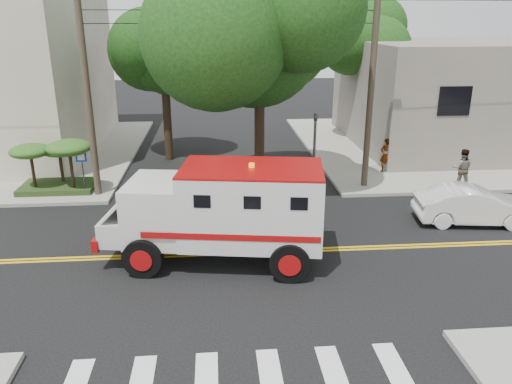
{
  "coord_description": "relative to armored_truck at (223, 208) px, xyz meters",
  "views": [
    {
      "loc": [
        -0.48,
        -15.02,
        7.42
      ],
      "look_at": [
        0.93,
        1.52,
        1.6
      ],
      "focal_mm": 35.0,
      "sensor_mm": 36.0,
      "label": 1
    }
  ],
  "objects": [
    {
      "name": "armored_truck",
      "position": [
        0.0,
        0.0,
        0.0
      ],
      "size": [
        7.22,
        3.64,
        3.15
      ],
      "rotation": [
        0.0,
        0.0,
        -0.15
      ],
      "color": "silver",
      "rests_on": "ground"
    },
    {
      "name": "utility_pole_left",
      "position": [
        -5.33,
        6.46,
        2.71
      ],
      "size": [
        0.28,
        0.28,
        9.0
      ],
      "primitive_type": "cylinder",
      "color": "#382D23",
      "rests_on": "ground"
    },
    {
      "name": "tree_right",
      "position": [
        9.12,
        16.24,
        4.3
      ],
      "size": [
        4.8,
        4.5,
        8.2
      ],
      "color": "black",
      "rests_on": "ground"
    },
    {
      "name": "utility_pole_right",
      "position": [
        6.57,
        6.66,
        2.71
      ],
      "size": [
        0.28,
        0.28,
        9.0
      ],
      "primitive_type": "cylinder",
      "color": "#382D23",
      "rests_on": "ground"
    },
    {
      "name": "building_right",
      "position": [
        15.27,
        14.46,
        1.36
      ],
      "size": [
        14.0,
        12.0,
        6.0
      ],
      "primitive_type": "cube",
      "color": "slate",
      "rests_on": "sidewalk_ne"
    },
    {
      "name": "ground",
      "position": [
        0.27,
        0.46,
        -1.79
      ],
      "size": [
        100.0,
        100.0,
        0.0
      ],
      "primitive_type": "plane",
      "color": "black",
      "rests_on": "ground"
    },
    {
      "name": "accessibility_sign",
      "position": [
        -5.93,
        6.64,
        -0.43
      ],
      "size": [
        0.45,
        0.1,
        2.02
      ],
      "color": "#3F3F42",
      "rests_on": "ground"
    },
    {
      "name": "tree_left",
      "position": [
        -2.41,
        12.25,
        3.94
      ],
      "size": [
        4.48,
        4.2,
        7.7
      ],
      "color": "black",
      "rests_on": "ground"
    },
    {
      "name": "parked_sedan",
      "position": [
        9.48,
        2.27,
        -1.08
      ],
      "size": [
        4.47,
        2.04,
        1.42
      ],
      "primitive_type": "imported",
      "rotation": [
        0.0,
        0.0,
        1.44
      ],
      "color": "silver",
      "rests_on": "ground"
    },
    {
      "name": "sidewalk_ne",
      "position": [
        13.77,
        13.96,
        -1.72
      ],
      "size": [
        17.0,
        17.0,
        0.15
      ],
      "primitive_type": "cube",
      "color": "gray",
      "rests_on": "ground"
    },
    {
      "name": "traffic_signal",
      "position": [
        4.07,
        6.06,
        0.43
      ],
      "size": [
        0.15,
        0.18,
        3.6
      ],
      "color": "#3F3F42",
      "rests_on": "ground"
    },
    {
      "name": "tree_main",
      "position": [
        2.21,
        6.67,
        5.41
      ],
      "size": [
        6.08,
        5.7,
        9.85
      ],
      "color": "black",
      "rests_on": "ground"
    },
    {
      "name": "palm_planter",
      "position": [
        -7.16,
        7.09,
        -0.15
      ],
      "size": [
        3.52,
        2.63,
        2.36
      ],
      "color": "#1E3314",
      "rests_on": "sidewalk_nw"
    },
    {
      "name": "pedestrian_a",
      "position": [
        8.22,
        8.7,
        -0.81
      ],
      "size": [
        0.65,
        0.46,
        1.67
      ],
      "primitive_type": "imported",
      "rotation": [
        0.0,
        0.0,
        3.23
      ],
      "color": "gray",
      "rests_on": "sidewalk_ne"
    },
    {
      "name": "pedestrian_b",
      "position": [
        10.79,
        5.96,
        -0.75
      ],
      "size": [
        1.06,
        0.96,
        1.79
      ],
      "primitive_type": "imported",
      "rotation": [
        0.0,
        0.0,
        2.75
      ],
      "color": "gray",
      "rests_on": "sidewalk_ne"
    }
  ]
}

